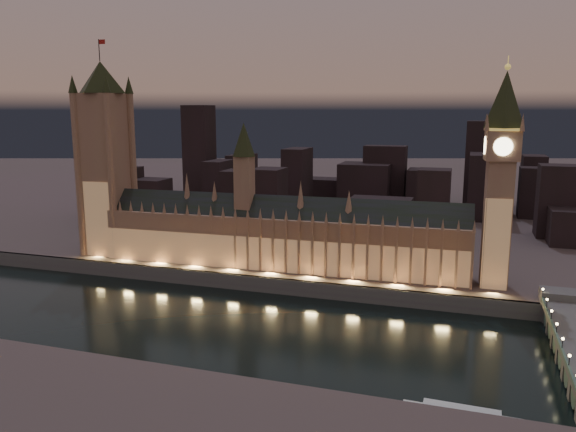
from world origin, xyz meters
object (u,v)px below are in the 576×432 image
(palace_of_westminster, at_px, (278,234))
(victoria_tower, at_px, (105,150))
(river_boat, at_px, (461,418))
(elizabeth_tower, at_px, (501,162))

(palace_of_westminster, bearing_deg, victoria_tower, 179.90)
(victoria_tower, relative_size, river_boat, 2.88)
(palace_of_westminster, relative_size, victoria_tower, 1.63)
(elizabeth_tower, height_order, river_boat, elizabeth_tower)
(victoria_tower, distance_m, elizabeth_tower, 218.00)
(elizabeth_tower, bearing_deg, palace_of_westminster, -179.90)
(palace_of_westminster, height_order, victoria_tower, victoria_tower)
(elizabeth_tower, xyz_separation_m, river_boat, (-12.43, -118.70, -67.15))
(victoria_tower, xyz_separation_m, river_boat, (205.57, -118.70, -68.03))
(victoria_tower, xyz_separation_m, elizabeth_tower, (218.00, -0.00, -0.89))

